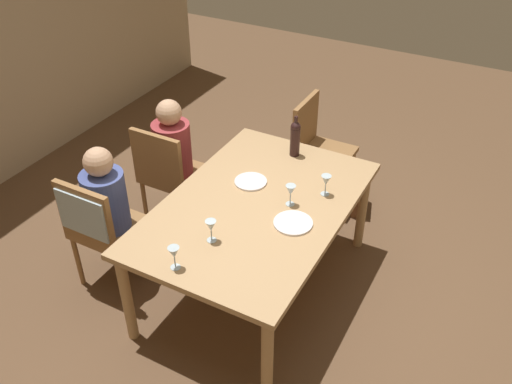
# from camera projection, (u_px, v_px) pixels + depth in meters

# --- Properties ---
(ground_plane) EXTENTS (10.00, 10.00, 0.00)m
(ground_plane) POSITION_uv_depth(u_px,v_px,m) (256.00, 286.00, 4.05)
(ground_plane) COLOR brown
(dining_table) EXTENTS (1.72, 1.13, 0.75)m
(dining_table) POSITION_uv_depth(u_px,v_px,m) (256.00, 214.00, 3.66)
(dining_table) COLOR tan
(dining_table) RESTS_ON ground_plane
(chair_far_left) EXTENTS (0.45, 0.44, 0.92)m
(chair_far_left) POSITION_uv_depth(u_px,v_px,m) (96.00, 223.00, 3.70)
(chair_far_left) COLOR olive
(chair_far_left) RESTS_ON ground_plane
(chair_far_right) EXTENTS (0.44, 0.44, 0.92)m
(chair_far_right) POSITION_uv_depth(u_px,v_px,m) (168.00, 171.00, 4.32)
(chair_far_right) COLOR olive
(chair_far_right) RESTS_ON ground_plane
(chair_right_end) EXTENTS (0.44, 0.44, 0.92)m
(chair_right_end) POSITION_uv_depth(u_px,v_px,m) (317.00, 144.00, 4.66)
(chair_right_end) COLOR olive
(chair_right_end) RESTS_ON ground_plane
(person_woman_host) EXTENTS (0.34, 0.29, 1.11)m
(person_woman_host) POSITION_uv_depth(u_px,v_px,m) (109.00, 205.00, 3.78)
(person_woman_host) COLOR #33333D
(person_woman_host) RESTS_ON ground_plane
(person_man_bearded) EXTENTS (0.34, 0.29, 1.11)m
(person_man_bearded) POSITION_uv_depth(u_px,v_px,m) (175.00, 153.00, 4.34)
(person_man_bearded) COLOR #33333D
(person_man_bearded) RESTS_ON ground_plane
(wine_bottle_tall_green) EXTENTS (0.07, 0.07, 0.32)m
(wine_bottle_tall_green) POSITION_uv_depth(u_px,v_px,m) (295.00, 138.00, 4.03)
(wine_bottle_tall_green) COLOR black
(wine_bottle_tall_green) RESTS_ON dining_table
(wine_glass_near_left) EXTENTS (0.07, 0.07, 0.15)m
(wine_glass_near_left) POSITION_uv_depth(u_px,v_px,m) (326.00, 181.00, 3.65)
(wine_glass_near_left) COLOR silver
(wine_glass_near_left) RESTS_ON dining_table
(wine_glass_centre) EXTENTS (0.07, 0.07, 0.15)m
(wine_glass_centre) POSITION_uv_depth(u_px,v_px,m) (211.00, 227.00, 3.26)
(wine_glass_centre) COLOR silver
(wine_glass_centre) RESTS_ON dining_table
(wine_glass_near_right) EXTENTS (0.07, 0.07, 0.15)m
(wine_glass_near_right) POSITION_uv_depth(u_px,v_px,m) (174.00, 253.00, 3.07)
(wine_glass_near_right) COLOR silver
(wine_glass_near_right) RESTS_ON dining_table
(wine_glass_far) EXTENTS (0.07, 0.07, 0.15)m
(wine_glass_far) POSITION_uv_depth(u_px,v_px,m) (291.00, 191.00, 3.56)
(wine_glass_far) COLOR silver
(wine_glass_far) RESTS_ON dining_table
(dinner_plate_host) EXTENTS (0.23, 0.23, 0.01)m
(dinner_plate_host) POSITION_uv_depth(u_px,v_px,m) (251.00, 182.00, 3.82)
(dinner_plate_host) COLOR white
(dinner_plate_host) RESTS_ON dining_table
(dinner_plate_guest_left) EXTENTS (0.25, 0.25, 0.01)m
(dinner_plate_guest_left) POSITION_uv_depth(u_px,v_px,m) (293.00, 223.00, 3.45)
(dinner_plate_guest_left) COLOR white
(dinner_plate_guest_left) RESTS_ON dining_table
(handbag) EXTENTS (0.30, 0.19, 0.22)m
(handbag) POSITION_uv_depth(u_px,v_px,m) (360.00, 199.00, 4.74)
(handbag) COLOR brown
(handbag) RESTS_ON ground_plane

